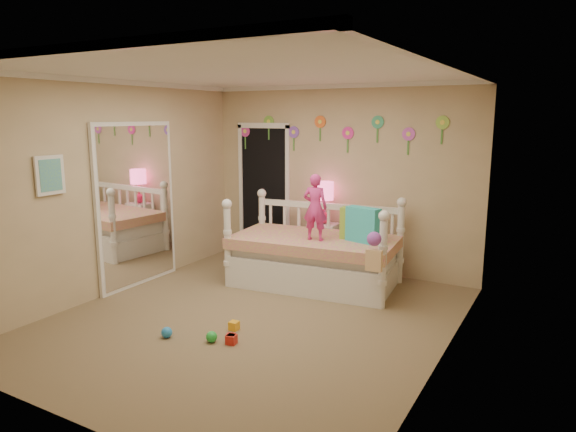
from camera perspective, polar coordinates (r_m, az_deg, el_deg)
The scene contains 18 objects.
floor at distance 5.74m, azimuth -3.89°, elevation -11.27°, with size 4.00×4.50×0.01m, color #7F684C.
ceiling at distance 5.33m, azimuth -4.26°, elevation 15.59°, with size 4.00×4.50×0.01m, color white.
back_wall at distance 7.34m, azimuth 5.66°, elevation 4.12°, with size 4.00×0.01×2.60m, color tan.
left_wall at distance 6.68m, azimuth -18.55°, elevation 2.93°, with size 0.01×4.50×2.60m, color tan.
right_wall at distance 4.61m, azimuth 17.18°, elevation -0.38°, with size 0.01×4.50×2.60m, color tan.
crown_molding at distance 5.33m, azimuth -4.26°, elevation 15.27°, with size 4.00×4.50×0.06m, color white, non-canonical shape.
daybed at distance 6.69m, azimuth 2.97°, elevation -2.82°, with size 2.13×1.14×1.15m, color white, non-canonical shape.
pillow_turquoise at distance 6.39m, azimuth 8.28°, elevation -0.97°, with size 0.43×0.15×0.43m, color #22A6AB.
pillow_lime at distance 6.53m, azimuth 7.68°, elevation -0.86°, with size 0.42×0.16×0.40m, color #94C43B.
child at distance 6.40m, azimuth 3.01°, elevation 0.97°, with size 0.30×0.20×0.83m, color #E2338F.
nightstand at distance 7.42m, azimuth 3.91°, elevation -3.36°, with size 0.40×0.31×0.67m, color white.
table_lamp at distance 7.27m, azimuth 3.99°, elevation 2.22°, with size 0.27×0.27×0.59m.
closet_doorway at distance 7.95m, azimuth -2.70°, elevation 2.75°, with size 0.90×0.04×2.07m, color black.
flower_decals at distance 7.32m, azimuth 5.07°, elevation 9.14°, with size 3.40×0.02×0.50m, color #B2668C, non-canonical shape.
mirror_closet at distance 6.89m, azimuth -16.36°, elevation 1.18°, with size 0.07×1.30×2.10m, color white.
wall_picture at distance 6.07m, azimuth -24.80°, elevation 4.12°, with size 0.05×0.34×0.42m, color white.
hanging_bag at distance 5.73m, azimuth 9.36°, elevation -4.01°, with size 0.20×0.16×0.36m, color beige, non-canonical shape.
toy_scatter at distance 5.51m, azimuth -7.99°, elevation -11.70°, with size 0.80×1.30×0.11m, color #996666, non-canonical shape.
Camera 1 is at (2.93, -4.43, 2.17)m, focal length 32.23 mm.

